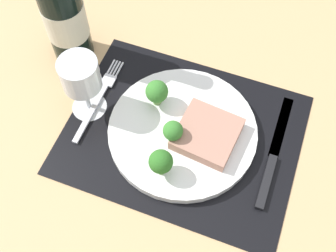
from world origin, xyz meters
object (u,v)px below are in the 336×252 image
object	(u,v)px
wine_bottle	(63,13)
wine_glass	(81,78)
knife	(272,159)
fork	(99,98)
steak	(208,131)
plate	(182,131)

from	to	relation	value
wine_bottle	wine_glass	xyz separation A→B (cm)	(8.50, -10.80, -1.61)
knife	wine_bottle	size ratio (longest dim) A/B	0.75
wine_glass	fork	bearing A→B (deg)	64.36
knife	steak	bearing A→B (deg)	178.38
plate	wine_glass	xyz separation A→B (cm)	(-17.99, -0.62, 8.08)
steak	wine_bottle	world-z (taller)	wine_bottle
wine_bottle	knife	bearing A→B (deg)	-12.74
fork	wine_bottle	distance (cm)	16.48
fork	wine_bottle	size ratio (longest dim) A/B	0.63
knife	wine_glass	bearing A→B (deg)	-179.85
plate	steak	xyz separation A→B (cm)	(4.41, 0.50, 1.88)
knife	wine_bottle	bearing A→B (deg)	165.49
wine_bottle	wine_glass	bearing A→B (deg)	-51.80
steak	fork	bearing A→B (deg)	177.54
fork	knife	size ratio (longest dim) A/B	0.83
plate	knife	distance (cm)	16.20
plate	wine_bottle	xyz separation A→B (cm)	(-26.49, 10.18, 9.69)
steak	wine_bottle	bearing A→B (deg)	162.60
wine_glass	plate	bearing A→B (deg)	1.96
fork	wine_bottle	world-z (taller)	wine_bottle
steak	wine_glass	world-z (taller)	wine_glass
wine_bottle	fork	bearing A→B (deg)	-42.75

